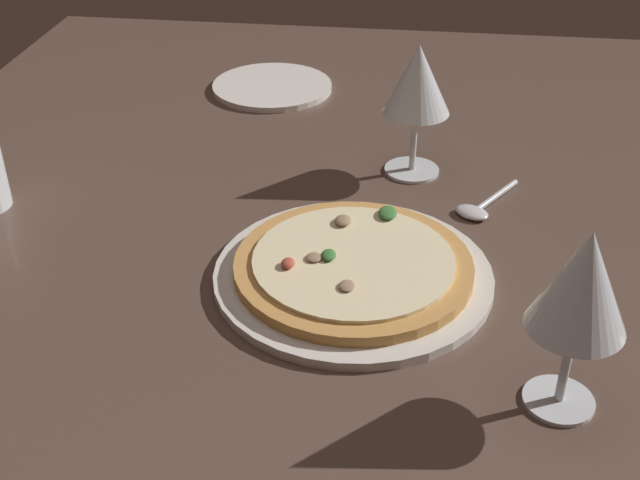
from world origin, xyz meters
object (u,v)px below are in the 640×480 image
wine_glass_near (417,84)px  side_plate (272,87)px  wine_glass_far (582,286)px  spoon (479,208)px  pizza_main (353,270)px

wine_glass_near → side_plate: bearing=42.5°
wine_glass_far → side_plate: wine_glass_far is taller
wine_glass_far → spoon: 33.53cm
pizza_main → wine_glass_far: wine_glass_far is taller
pizza_main → side_plate: 51.51cm
wine_glass_near → spoon: 16.39cm
wine_glass_far → side_plate: 74.35cm
pizza_main → spoon: bearing=-40.4°
side_plate → spoon: size_ratio=1.70×
wine_glass_near → side_plate: wine_glass_near is taller
pizza_main → wine_glass_far: size_ratio=1.69×
wine_glass_far → wine_glass_near: bearing=18.9°
pizza_main → spoon: size_ratio=2.63×
pizza_main → wine_glass_near: (24.32, -5.07, 10.48)cm
pizza_main → wine_glass_near: bearing=-11.8°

